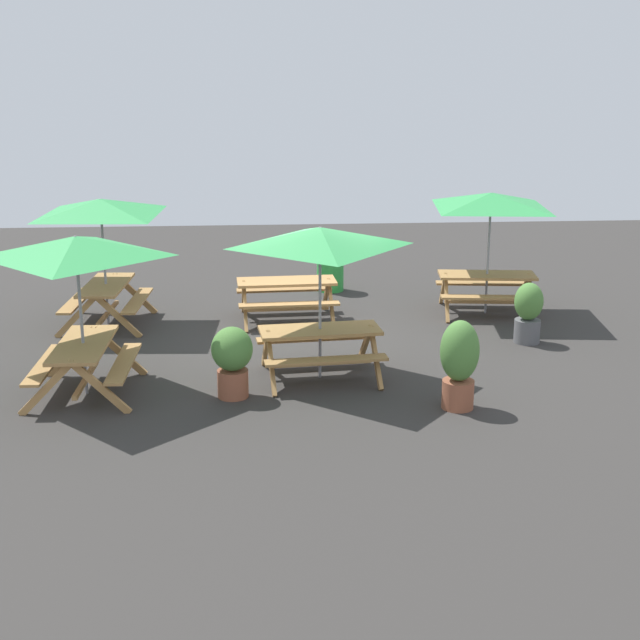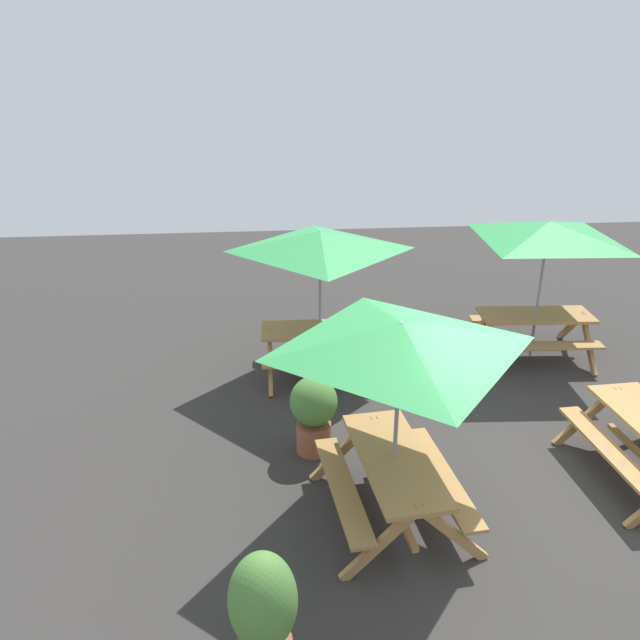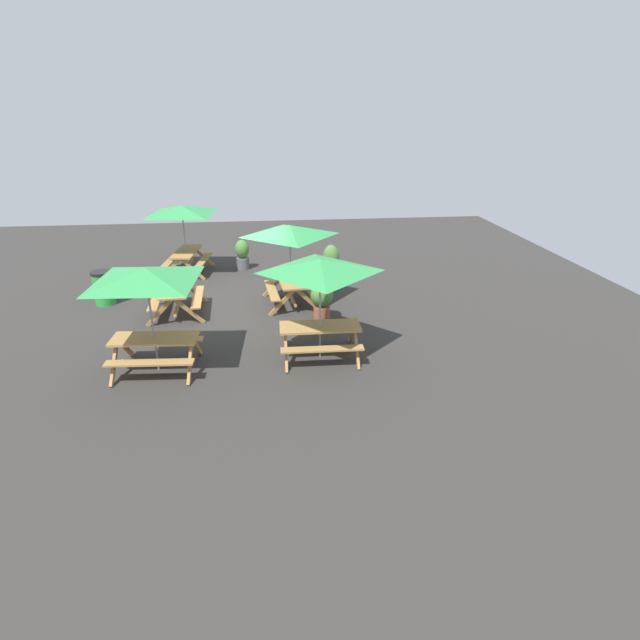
# 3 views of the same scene
# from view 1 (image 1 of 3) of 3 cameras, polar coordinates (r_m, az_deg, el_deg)

# --- Properties ---
(ground_plane) EXTENTS (24.00, 24.00, 0.00)m
(ground_plane) POSITION_cam_1_polar(r_m,az_deg,el_deg) (14.85, -0.99, -1.85)
(ground_plane) COLOR #33302D
(ground_plane) RESTS_ON ground
(picnic_table_0) EXTENTS (2.04, 2.04, 2.34)m
(picnic_table_0) POSITION_cam_1_polar(r_m,az_deg,el_deg) (12.76, -15.31, 3.83)
(picnic_table_0) COLOR #A87A44
(picnic_table_0) RESTS_ON ground
(picnic_table_1) EXTENTS (2.19, 2.19, 2.34)m
(picnic_table_1) POSITION_cam_1_polar(r_m,az_deg,el_deg) (13.00, 0.00, 4.62)
(picnic_table_1) COLOR #A87A44
(picnic_table_1) RESTS_ON ground
(picnic_table_2) EXTENTS (1.87, 1.61, 0.81)m
(picnic_table_2) POSITION_cam_1_polar(r_m,az_deg,el_deg) (16.36, -2.15, 1.87)
(picnic_table_2) COLOR #A87A44
(picnic_table_2) RESTS_ON ground
(picnic_table_3) EXTENTS (2.81, 2.81, 2.34)m
(picnic_table_3) POSITION_cam_1_polar(r_m,az_deg,el_deg) (16.85, 10.86, 6.97)
(picnic_table_3) COLOR #A87A44
(picnic_table_3) RESTS_ON ground
(picnic_table_4) EXTENTS (2.82, 2.82, 2.34)m
(picnic_table_4) POSITION_cam_1_polar(r_m,az_deg,el_deg) (16.24, -13.83, 6.46)
(picnic_table_4) COLOR #A87A44
(picnic_table_4) RESTS_ON ground
(trash_bin_green) EXTENTS (0.59, 0.59, 0.98)m
(trash_bin_green) POSITION_cam_1_polar(r_m,az_deg,el_deg) (18.58, 0.66, 3.39)
(trash_bin_green) COLOR green
(trash_bin_green) RESTS_ON ground
(potted_plant_0) EXTENTS (0.54, 0.54, 1.25)m
(potted_plant_0) POSITION_cam_1_polar(r_m,az_deg,el_deg) (12.27, 8.90, -2.63)
(potted_plant_0) COLOR #935138
(potted_plant_0) RESTS_ON ground
(potted_plant_1) EXTENTS (0.49, 0.49, 1.04)m
(potted_plant_1) POSITION_cam_1_polar(r_m,az_deg,el_deg) (15.45, 13.18, 0.53)
(potted_plant_1) COLOR #59595B
(potted_plant_1) RESTS_ON ground
(potted_plant_2) EXTENTS (0.59, 0.59, 1.03)m
(potted_plant_2) POSITION_cam_1_polar(r_m,az_deg,el_deg) (12.62, -5.64, -2.43)
(potted_plant_2) COLOR #935138
(potted_plant_2) RESTS_ON ground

